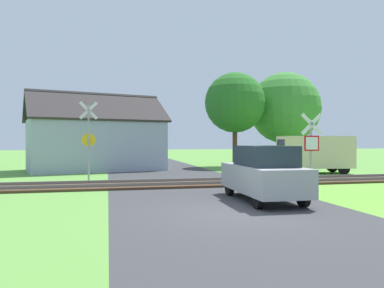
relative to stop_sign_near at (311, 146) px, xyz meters
name	(u,v)px	position (x,y,z in m)	size (l,w,h in m)	color
ground_plane	(236,213)	(-4.43, -3.75, -1.73)	(160.00, 160.00, 0.00)	#5B933D
road_asphalt	(215,201)	(-4.43, -1.75, -1.72)	(6.70, 80.00, 0.01)	#38383A
rail_track	(186,184)	(-4.43, 2.86, -1.67)	(60.00, 2.60, 0.22)	#422D1E
stop_sign_near	(311,146)	(0.00, 0.00, 0.00)	(0.88, 0.17, 3.04)	#9E9EA5
crossing_sign_far	(89,137)	(-8.69, 5.20, 0.42)	(0.88, 0.16, 3.84)	#9E9EA5
house	(96,143)	(-8.60, 12.65, 0.10)	(9.85, 7.55, 5.21)	#99A3B7
tree_right	(235,103)	(1.57, 13.52, 3.11)	(4.54, 4.54, 7.12)	#513823
tree_far	(285,108)	(6.25, 14.73, 2.92)	(5.76, 5.76, 7.53)	#513823
mail_truck	(312,153)	(4.21, 7.07, -0.49)	(5.13, 2.60, 2.24)	beige
parked_car	(263,173)	(-2.91, -2.05, -0.83)	(1.73, 4.03, 1.78)	#99999E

